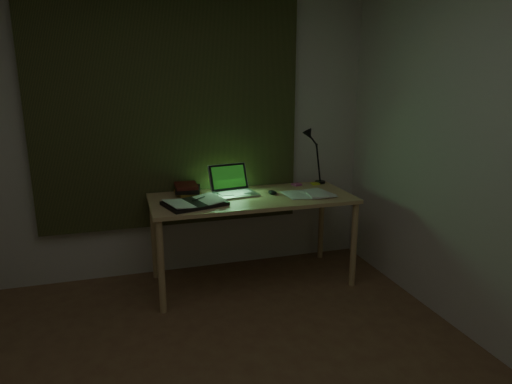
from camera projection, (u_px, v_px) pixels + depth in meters
The scene contains 11 objects.
wall_back at pixel (170, 132), 3.85m from camera, with size 3.50×0.00×2.50m, color silver.
curtain at pixel (169, 108), 3.77m from camera, with size 2.20×0.06×2.00m, color #2B3219.
desk at pixel (252, 240), 3.83m from camera, with size 1.65×0.72×0.75m, color #DDBA77, non-canonical shape.
laptop at pixel (236, 181), 3.75m from camera, with size 0.34×0.38×0.24m, color #B1B1B6, non-canonical shape.
open_textbook at pixel (195, 203), 3.49m from camera, with size 0.44×0.32×0.04m, color silver, non-canonical shape.
book_stack at pixel (187, 189), 3.79m from camera, with size 0.20×0.23×0.09m, color silver, non-canonical shape.
loose_papers at pixel (311, 195), 3.75m from camera, with size 0.33×0.34×0.02m, color silver, non-canonical shape.
mouse at pixel (272, 192), 3.80m from camera, with size 0.06×0.09×0.03m, color black.
sticky_yellow at pixel (315, 184), 4.15m from camera, with size 0.07×0.07×0.01m, color yellow.
sticky_pink at pixel (296, 184), 4.12m from camera, with size 0.07×0.07×0.02m, color #CB4F93.
desk_lamp at pixel (321, 156), 4.14m from camera, with size 0.34×0.26×0.50m, color black, non-canonical shape.
Camera 1 is at (-0.41, -1.90, 1.72)m, focal length 32.00 mm.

